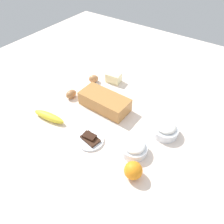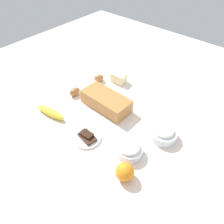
% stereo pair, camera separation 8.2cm
% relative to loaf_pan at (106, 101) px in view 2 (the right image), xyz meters
% --- Properties ---
extents(ground_plane, '(2.40, 2.40, 0.02)m').
position_rel_loaf_pan_xyz_m(ground_plane, '(-0.08, 0.04, -0.05)').
color(ground_plane, beige).
extents(loaf_pan, '(0.28, 0.13, 0.08)m').
position_rel_loaf_pan_xyz_m(loaf_pan, '(0.00, 0.00, 0.00)').
color(loaf_pan, '#B77A3D').
rests_on(loaf_pan, ground_plane).
extents(flour_bowl, '(0.13, 0.13, 0.07)m').
position_rel_loaf_pan_xyz_m(flour_bowl, '(-0.36, -0.01, -0.01)').
color(flour_bowl, white).
rests_on(flour_bowl, ground_plane).
extents(sugar_bowl, '(0.12, 0.12, 0.07)m').
position_rel_loaf_pan_xyz_m(sugar_bowl, '(-0.29, 0.17, -0.01)').
color(sugar_bowl, white).
rests_on(sugar_bowl, ground_plane).
extents(banana, '(0.19, 0.07, 0.04)m').
position_rel_loaf_pan_xyz_m(banana, '(0.18, 0.25, -0.02)').
color(banana, yellow).
rests_on(banana, ground_plane).
extents(orange_fruit, '(0.08, 0.08, 0.08)m').
position_rel_loaf_pan_xyz_m(orange_fruit, '(-0.35, 0.28, -0.00)').
color(orange_fruit, orange).
rests_on(orange_fruit, ground_plane).
extents(butter_block, '(0.10, 0.07, 0.06)m').
position_rel_loaf_pan_xyz_m(butter_block, '(0.10, -0.23, -0.01)').
color(butter_block, '#F4EDB2').
rests_on(butter_block, ground_plane).
extents(egg_near_butter, '(0.05, 0.07, 0.05)m').
position_rel_loaf_pan_xyz_m(egg_near_butter, '(0.21, 0.04, -0.02)').
color(egg_near_butter, '#9E6A40').
rests_on(egg_near_butter, ground_plane).
extents(egg_beside_bowl, '(0.08, 0.08, 0.05)m').
position_rel_loaf_pan_xyz_m(egg_beside_bowl, '(0.21, -0.16, -0.02)').
color(egg_beside_bowl, '#B37949').
rests_on(egg_beside_bowl, ground_plane).
extents(chocolate_plate, '(0.13, 0.13, 0.03)m').
position_rel_loaf_pan_xyz_m(chocolate_plate, '(-0.09, 0.24, -0.03)').
color(chocolate_plate, white).
rests_on(chocolate_plate, ground_plane).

